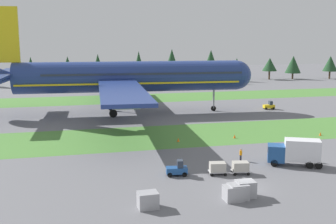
{
  "coord_description": "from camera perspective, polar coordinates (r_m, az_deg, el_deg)",
  "views": [
    {
      "loc": [
        -19.02,
        -42.22,
        16.83
      ],
      "look_at": [
        -2.28,
        27.8,
        4.0
      ],
      "focal_mm": 44.82,
      "sensor_mm": 36.0,
      "label": 1
    }
  ],
  "objects": [
    {
      "name": "taxiway_marker_1",
      "position": [
        77.64,
        20.02,
        -2.79
      ],
      "size": [
        0.44,
        0.44,
        0.66
      ],
      "primitive_type": "cone",
      "color": "orange",
      "rests_on": "ground"
    },
    {
      "name": "ground_crew_marshaller",
      "position": [
        58.95,
        9.87,
        -5.68
      ],
      "size": [
        0.36,
        0.56,
        1.74
      ],
      "rotation": [
        0.0,
        0.0,
        4.67
      ],
      "color": "black",
      "rests_on": "ground"
    },
    {
      "name": "uld_container_3",
      "position": [
        46.23,
        10.48,
        -10.24
      ],
      "size": [
        2.02,
        1.63,
        1.77
      ],
      "primitive_type": "cube",
      "rotation": [
        0.0,
        0.0,
        -0.01
      ],
      "color": "#A3A3A8",
      "rests_on": "ground"
    },
    {
      "name": "cargo_dolly_lead",
      "position": [
        52.85,
        6.75,
        -7.49
      ],
      "size": [
        2.4,
        1.82,
        1.55
      ],
      "rotation": [
        0.0,
        0.0,
        1.42
      ],
      "color": "#A3A3A8",
      "rests_on": "ground"
    },
    {
      "name": "uld_container_2",
      "position": [
        45.11,
        8.9,
        -10.84
      ],
      "size": [
        2.04,
        1.65,
        1.6
      ],
      "primitive_type": "cube",
      "rotation": [
        0.0,
        0.0,
        0.03
      ],
      "color": "#A3A3A8",
      "rests_on": "ground"
    },
    {
      "name": "airliner",
      "position": [
        93.29,
        -6.17,
        4.8
      ],
      "size": [
        59.48,
        73.44,
        23.15
      ],
      "rotation": [
        0.0,
        0.0,
        -1.63
      ],
      "color": "navy",
      "rests_on": "ground"
    },
    {
      "name": "pushback_tractor",
      "position": [
        102.43,
        13.6,
        0.82
      ],
      "size": [
        2.68,
        1.46,
        1.97
      ],
      "rotation": [
        0.0,
        0.0,
        1.51
      ],
      "color": "yellow",
      "rests_on": "ground"
    },
    {
      "name": "cargo_dolly_second",
      "position": [
        53.49,
        9.82,
        -7.35
      ],
      "size": [
        2.4,
        1.82,
        1.55
      ],
      "rotation": [
        0.0,
        0.0,
        1.42
      ],
      "color": "#A3A3A8",
      "rests_on": "ground"
    },
    {
      "name": "grass_strip_far",
      "position": [
        117.92,
        -4.03,
        1.87
      ],
      "size": [
        320.0,
        17.1,
        0.01
      ],
      "primitive_type": "cube",
      "color": "#4C8438",
      "rests_on": "ground"
    },
    {
      "name": "grass_strip_near",
      "position": [
        73.47,
        1.93,
        -3.14
      ],
      "size": [
        320.0,
        17.1,
        0.01
      ],
      "primitive_type": "cube",
      "color": "#4C8438",
      "rests_on": "ground"
    },
    {
      "name": "taxiway_marker_0",
      "position": [
        68.78,
        1.41,
        -3.78
      ],
      "size": [
        0.44,
        0.44,
        0.66
      ],
      "primitive_type": "cone",
      "color": "orange",
      "rests_on": "ground"
    },
    {
      "name": "distant_tree_line",
      "position": [
        157.15,
        -3.16,
        6.47
      ],
      "size": [
        174.57,
        10.58,
        12.62
      ],
      "color": "#4C3823",
      "rests_on": "ground"
    },
    {
      "name": "ground_crew_loader",
      "position": [
        60.95,
        18.76,
        -5.55
      ],
      "size": [
        0.51,
        0.36,
        1.74
      ],
      "rotation": [
        0.0,
        0.0,
        0.45
      ],
      "color": "black",
      "rests_on": "ground"
    },
    {
      "name": "uld_container_0",
      "position": [
        42.78,
        -2.75,
        -11.88
      ],
      "size": [
        2.07,
        1.69,
        1.65
      ],
      "primitive_type": "cube",
      "rotation": [
        0.0,
        0.0,
        0.04
      ],
      "color": "#A3A3A8",
      "rests_on": "ground"
    },
    {
      "name": "taxiway_marker_2",
      "position": [
        72.0,
        9.04,
        -3.27
      ],
      "size": [
        0.44,
        0.44,
        0.66
      ],
      "primitive_type": "cone",
      "color": "orange",
      "rests_on": "ground"
    },
    {
      "name": "catering_truck",
      "position": [
        58.28,
        16.9,
        -5.13
      ],
      "size": [
        7.27,
        5.03,
        3.58
      ],
      "rotation": [
        0.0,
        0.0,
        1.13
      ],
      "color": "#1E4C8E",
      "rests_on": "ground"
    },
    {
      "name": "uld_container_1",
      "position": [
        45.43,
        9.51,
        -10.64
      ],
      "size": [
        2.05,
        1.67,
        1.68
      ],
      "primitive_type": "cube",
      "rotation": [
        0.0,
        0.0,
        0.03
      ],
      "color": "#A3A3A8",
      "rests_on": "ground"
    },
    {
      "name": "baggage_tug",
      "position": [
        52.15,
        1.28,
        -7.78
      ],
      "size": [
        2.77,
        1.68,
        1.97
      ],
      "rotation": [
        0.0,
        0.0,
        1.42
      ],
      "color": "#1E4C8E",
      "rests_on": "ground"
    },
    {
      "name": "ground_plane",
      "position": [
        49.27,
        10.31,
        -10.04
      ],
      "size": [
        400.0,
        400.0,
        0.0
      ],
      "primitive_type": "plane",
      "color": "slate"
    }
  ]
}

